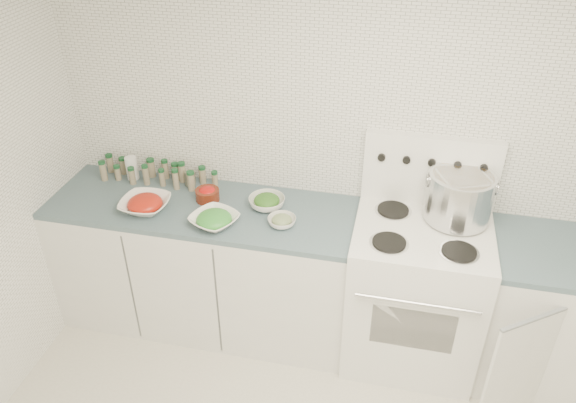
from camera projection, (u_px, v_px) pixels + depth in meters
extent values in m
cube|color=white|center=(349.00, 143.00, 3.27)|extent=(3.50, 0.02, 2.50)
cube|color=white|center=(207.00, 266.00, 3.60)|extent=(1.85, 0.62, 0.86)
cube|color=#445967|center=(201.00, 208.00, 3.36)|extent=(1.85, 0.62, 0.03)
cube|color=white|center=(414.00, 295.00, 3.33)|extent=(0.76, 0.65, 0.92)
cube|color=black|center=(413.00, 329.00, 3.05)|extent=(0.45, 0.01, 0.28)
cylinder|color=silver|center=(417.00, 304.00, 2.90)|extent=(0.65, 0.02, 0.02)
cube|color=white|center=(424.00, 232.00, 3.08)|extent=(0.76, 0.65, 0.01)
cube|color=white|center=(430.00, 171.00, 3.20)|extent=(0.76, 0.06, 0.43)
cylinder|color=silver|center=(389.00, 243.00, 2.98)|extent=(0.21, 0.21, 0.01)
cylinder|color=black|center=(389.00, 242.00, 2.98)|extent=(0.18, 0.18, 0.01)
cylinder|color=silver|center=(459.00, 252.00, 2.91)|extent=(0.21, 0.21, 0.01)
cylinder|color=black|center=(459.00, 251.00, 2.91)|extent=(0.18, 0.18, 0.01)
cylinder|color=silver|center=(393.00, 210.00, 3.24)|extent=(0.21, 0.21, 0.01)
cylinder|color=black|center=(393.00, 209.00, 3.24)|extent=(0.18, 0.18, 0.01)
cylinder|color=silver|center=(457.00, 218.00, 3.17)|extent=(0.21, 0.21, 0.01)
cylinder|color=black|center=(457.00, 217.00, 3.17)|extent=(0.18, 0.18, 0.01)
cylinder|color=black|center=(382.00, 157.00, 3.19)|extent=(0.04, 0.02, 0.04)
cylinder|color=black|center=(407.00, 160.00, 3.16)|extent=(0.04, 0.02, 0.04)
cylinder|color=black|center=(432.00, 162.00, 3.14)|extent=(0.04, 0.02, 0.04)
cylinder|color=black|center=(458.00, 165.00, 3.11)|extent=(0.04, 0.02, 0.04)
cylinder|color=black|center=(484.00, 168.00, 3.08)|extent=(0.04, 0.02, 0.04)
cube|color=white|center=(560.00, 319.00, 3.21)|extent=(0.89, 0.62, 0.86)
cube|color=white|center=(518.00, 368.00, 2.91)|extent=(0.34, 0.25, 0.70)
cylinder|color=silver|center=(459.00, 197.00, 3.09)|extent=(0.36, 0.36, 0.27)
cylinder|color=gold|center=(463.00, 177.00, 3.02)|extent=(0.32, 0.32, 0.03)
torus|color=silver|center=(427.00, 180.00, 3.08)|extent=(0.01, 0.09, 0.09)
torus|color=silver|center=(497.00, 188.00, 3.01)|extent=(0.01, 0.09, 0.09)
imported|color=white|center=(145.00, 205.00, 3.29)|extent=(0.29, 0.29, 0.07)
ellipsoid|color=red|center=(145.00, 203.00, 3.29)|extent=(0.20, 0.20, 0.09)
imported|color=white|center=(214.00, 220.00, 3.16)|extent=(0.34, 0.34, 0.06)
ellipsoid|color=#287C29|center=(214.00, 218.00, 3.16)|extent=(0.18, 0.18, 0.08)
imported|color=white|center=(267.00, 203.00, 3.31)|extent=(0.22, 0.22, 0.07)
ellipsoid|color=#205317|center=(267.00, 200.00, 3.30)|extent=(0.15, 0.15, 0.07)
imported|color=white|center=(282.00, 222.00, 3.17)|extent=(0.18, 0.18, 0.05)
ellipsoid|color=#2B431B|center=(282.00, 220.00, 3.16)|extent=(0.12, 0.12, 0.05)
cylinder|color=#5B1E0F|center=(208.00, 195.00, 3.38)|extent=(0.14, 0.14, 0.07)
ellipsoid|color=red|center=(207.00, 191.00, 3.37)|extent=(0.10, 0.10, 0.05)
cylinder|color=white|center=(132.00, 168.00, 3.58)|extent=(0.09, 0.09, 0.15)
cylinder|color=gray|center=(190.00, 178.00, 3.53)|extent=(0.08, 0.08, 0.09)
cylinder|color=gray|center=(110.00, 164.00, 3.67)|extent=(0.04, 0.04, 0.11)
cylinder|color=#144724|center=(109.00, 156.00, 3.63)|extent=(0.05, 0.05, 0.02)
cylinder|color=gray|center=(123.00, 167.00, 3.65)|extent=(0.04, 0.04, 0.10)
cylinder|color=#144724|center=(122.00, 159.00, 3.61)|extent=(0.04, 0.04, 0.02)
cylinder|color=gray|center=(151.00, 169.00, 3.61)|extent=(0.05, 0.05, 0.11)
cylinder|color=#144724|center=(150.00, 160.00, 3.58)|extent=(0.05, 0.05, 0.02)
cylinder|color=gray|center=(165.00, 170.00, 3.59)|extent=(0.04, 0.04, 0.11)
cylinder|color=#144724|center=(164.00, 161.00, 3.56)|extent=(0.04, 0.04, 0.02)
cylinder|color=gray|center=(176.00, 172.00, 3.58)|extent=(0.04, 0.04, 0.10)
cylinder|color=#144724|center=(175.00, 164.00, 3.55)|extent=(0.05, 0.05, 0.02)
cylinder|color=gray|center=(182.00, 173.00, 3.56)|extent=(0.05, 0.05, 0.12)
cylinder|color=#144724|center=(181.00, 164.00, 3.52)|extent=(0.05, 0.05, 0.02)
cylinder|color=gray|center=(203.00, 176.00, 3.54)|extent=(0.04, 0.04, 0.10)
cylinder|color=#144724|center=(202.00, 168.00, 3.51)|extent=(0.04, 0.04, 0.02)
cylinder|color=gray|center=(215.00, 180.00, 3.52)|extent=(0.04, 0.04, 0.09)
cylinder|color=#144724|center=(214.00, 173.00, 3.49)|extent=(0.04, 0.04, 0.02)
cylinder|color=gray|center=(103.00, 172.00, 3.57)|extent=(0.04, 0.04, 0.12)
cylinder|color=#144724|center=(102.00, 163.00, 3.53)|extent=(0.04, 0.04, 0.02)
cylinder|color=gray|center=(118.00, 174.00, 3.58)|extent=(0.04, 0.04, 0.09)
cylinder|color=#144724|center=(117.00, 167.00, 3.56)|extent=(0.04, 0.04, 0.02)
cylinder|color=gray|center=(132.00, 177.00, 3.54)|extent=(0.04, 0.04, 0.10)
cylinder|color=#144724|center=(131.00, 169.00, 3.50)|extent=(0.04, 0.04, 0.02)
cylinder|color=gray|center=(146.00, 176.00, 3.53)|extent=(0.04, 0.04, 0.12)
cylinder|color=#144724|center=(145.00, 166.00, 3.49)|extent=(0.04, 0.04, 0.02)
cylinder|color=gray|center=(162.00, 179.00, 3.52)|extent=(0.04, 0.04, 0.10)
cylinder|color=#144724|center=(161.00, 171.00, 3.49)|extent=(0.04, 0.04, 0.02)
cylinder|color=gray|center=(176.00, 180.00, 3.48)|extent=(0.04, 0.04, 0.12)
cylinder|color=#144724|center=(175.00, 171.00, 3.44)|extent=(0.04, 0.04, 0.02)
cylinder|color=gray|center=(191.00, 182.00, 3.47)|extent=(0.04, 0.04, 0.11)
cylinder|color=#144724|center=(190.00, 173.00, 3.43)|extent=(0.05, 0.05, 0.02)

